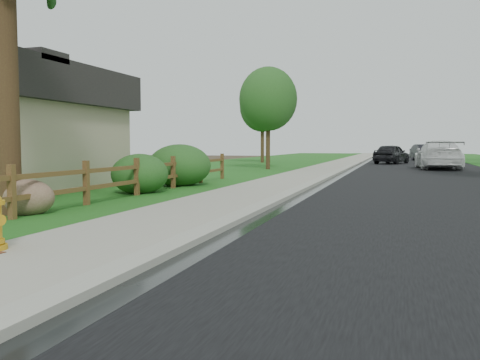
% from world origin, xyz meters
% --- Properties ---
extents(ground, '(120.00, 120.00, 0.00)m').
position_xyz_m(ground, '(0.00, 0.00, 0.00)').
color(ground, '#372B1E').
extents(road, '(8.00, 90.00, 0.02)m').
position_xyz_m(road, '(4.60, 35.00, 0.01)').
color(road, black).
rests_on(road, ground).
extents(curb, '(0.40, 90.00, 0.12)m').
position_xyz_m(curb, '(0.40, 35.00, 0.06)').
color(curb, gray).
rests_on(curb, ground).
extents(wet_gutter, '(0.50, 90.00, 0.00)m').
position_xyz_m(wet_gutter, '(0.75, 35.00, 0.02)').
color(wet_gutter, black).
rests_on(wet_gutter, road).
extents(sidewalk, '(2.20, 90.00, 0.10)m').
position_xyz_m(sidewalk, '(-0.90, 35.00, 0.05)').
color(sidewalk, gray).
rests_on(sidewalk, ground).
extents(grass_strip, '(1.60, 90.00, 0.06)m').
position_xyz_m(grass_strip, '(-2.80, 35.00, 0.03)').
color(grass_strip, '#215117').
rests_on(grass_strip, ground).
extents(lawn_near, '(9.00, 90.00, 0.04)m').
position_xyz_m(lawn_near, '(-8.00, 35.00, 0.02)').
color(lawn_near, '#215117').
rests_on(lawn_near, ground).
extents(ranch_fence, '(0.12, 16.92, 1.10)m').
position_xyz_m(ranch_fence, '(-3.60, 6.40, 0.62)').
color(ranch_fence, '#472717').
rests_on(ranch_fence, ground).
extents(white_suv, '(2.64, 5.89, 1.68)m').
position_xyz_m(white_suv, '(5.63, 27.41, 0.86)').
color(white_suv, white).
rests_on(white_suv, road).
extents(dark_car_mid, '(2.94, 4.68, 1.49)m').
position_xyz_m(dark_car_mid, '(2.87, 35.39, 0.76)').
color(dark_car_mid, black).
rests_on(dark_car_mid, road).
extents(dark_car_far, '(2.71, 4.73, 1.47)m').
position_xyz_m(dark_car_far, '(5.69, 43.11, 0.76)').
color(dark_car_far, black).
rests_on(dark_car_far, road).
extents(boulder, '(1.32, 1.11, 0.76)m').
position_xyz_m(boulder, '(-3.90, 3.59, 0.38)').
color(boulder, brown).
rests_on(boulder, ground).
extents(shrub_c, '(1.98, 1.98, 1.20)m').
position_xyz_m(shrub_c, '(-3.90, 8.33, 0.60)').
color(shrub_c, '#1F4A1A').
rests_on(shrub_c, ground).
extents(shrub_d, '(2.57, 2.57, 1.49)m').
position_xyz_m(shrub_d, '(-3.90, 11.19, 0.74)').
color(shrub_d, '#1F4A1A').
rests_on(shrub_d, ground).
extents(tree_near_left, '(3.36, 3.36, 5.96)m').
position_xyz_m(tree_near_left, '(-3.90, 23.74, 4.10)').
color(tree_near_left, '#372116').
rests_on(tree_near_left, ground).
extents(tree_mid_left, '(3.60, 3.60, 6.44)m').
position_xyz_m(tree_mid_left, '(-7.00, 34.21, 4.45)').
color(tree_mid_left, '#372116').
rests_on(tree_mid_left, ground).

